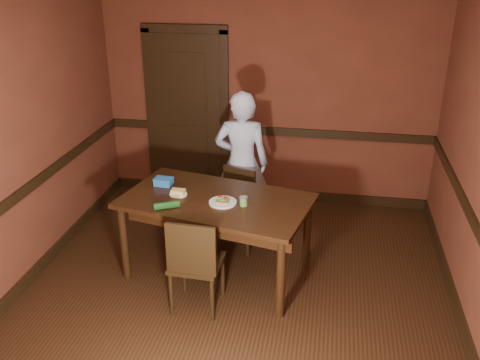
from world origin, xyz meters
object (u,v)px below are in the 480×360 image
(dining_table, at_px, (217,237))
(cheese_saucer, at_px, (178,193))
(person, at_px, (242,163))
(sandwich_plate, at_px, (223,201))
(sauce_jar, at_px, (244,201))
(chair_near, at_px, (197,261))
(food_tub, at_px, (164,182))
(chair_far, at_px, (242,210))

(dining_table, bearing_deg, cheese_saucer, -171.36)
(person, distance_m, sandwich_plate, 1.02)
(sauce_jar, xyz_separation_m, cheese_saucer, (-0.65, 0.12, -0.02))
(chair_near, xyz_separation_m, sandwich_plate, (0.14, 0.46, 0.37))
(chair_near, xyz_separation_m, cheese_saucer, (-0.31, 0.56, 0.38))
(cheese_saucer, bearing_deg, food_tub, 136.82)
(dining_table, xyz_separation_m, chair_far, (0.15, 0.59, 0.01))
(dining_table, distance_m, chair_near, 0.54)
(sandwich_plate, relative_size, cheese_saucer, 1.50)
(chair_far, xyz_separation_m, sandwich_plate, (-0.07, -0.67, 0.42))
(dining_table, bearing_deg, chair_far, 88.16)
(chair_far, relative_size, chair_near, 0.90)
(chair_near, relative_size, person, 0.57)
(dining_table, height_order, person, person)
(dining_table, distance_m, food_tub, 0.76)
(person, relative_size, sandwich_plate, 6.29)
(person, height_order, cheese_saucer, person)
(sandwich_plate, relative_size, food_tub, 1.34)
(chair_near, distance_m, cheese_saucer, 0.74)
(person, height_order, sauce_jar, person)
(sauce_jar, bearing_deg, sandwich_plate, 175.95)
(dining_table, distance_m, sandwich_plate, 0.44)
(sauce_jar, bearing_deg, food_tub, 160.26)
(person, xyz_separation_m, sauce_jar, (0.20, -1.04, 0.05))
(sandwich_plate, bearing_deg, person, 90.10)
(chair_near, relative_size, sauce_jar, 10.57)
(chair_far, xyz_separation_m, chair_near, (-0.21, -1.12, 0.05))
(chair_near, distance_m, person, 1.53)
(dining_table, distance_m, person, 1.03)
(chair_far, xyz_separation_m, food_tub, (-0.72, -0.37, 0.44))
(sauce_jar, height_order, food_tub, sauce_jar)
(cheese_saucer, bearing_deg, sauce_jar, -10.12)
(person, bearing_deg, cheese_saucer, 59.59)
(dining_table, bearing_deg, food_tub, 171.95)
(chair_far, distance_m, person, 0.54)
(sandwich_plate, bearing_deg, dining_table, 135.60)
(dining_table, relative_size, chair_near, 1.89)
(sandwich_plate, distance_m, cheese_saucer, 0.47)
(chair_far, bearing_deg, food_tub, -132.00)
(person, height_order, food_tub, person)
(dining_table, relative_size, chair_far, 2.10)
(dining_table, bearing_deg, chair_near, -84.22)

